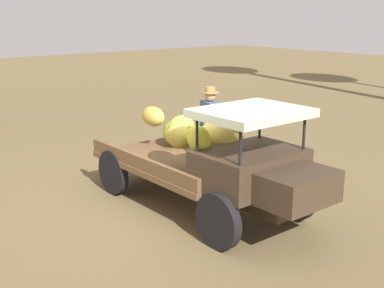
% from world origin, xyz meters
% --- Properties ---
extents(ground_plane, '(60.00, 60.00, 0.00)m').
position_xyz_m(ground_plane, '(0.00, 0.00, 0.00)').
color(ground_plane, brown).
extents(truck, '(4.50, 1.85, 1.84)m').
position_xyz_m(truck, '(0.38, 0.31, 0.91)').
color(truck, '#3B2D20').
rests_on(truck, ground).
extents(farmer, '(0.53, 0.49, 1.78)m').
position_xyz_m(farmer, '(-1.15, 1.50, 1.02)').
color(farmer, olive).
rests_on(farmer, ground).
extents(wooden_crate, '(0.64, 0.65, 0.41)m').
position_xyz_m(wooden_crate, '(-2.58, 1.27, 0.20)').
color(wooden_crate, olive).
rests_on(wooden_crate, ground).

